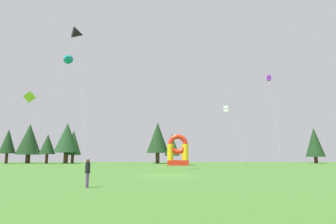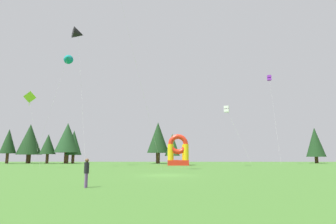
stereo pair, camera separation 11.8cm
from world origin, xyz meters
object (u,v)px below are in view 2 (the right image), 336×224
at_px(kite_black_delta, 78,34).
at_px(kite_lime_diamond, 30,98).
at_px(kite_purple_box, 269,78).
at_px(person_left_edge, 87,170).
at_px(kite_teal_delta, 68,58).
at_px(kite_white_box, 226,109).
at_px(inflatable_blue_arch, 178,154).

distance_m(kite_black_delta, kite_lime_diamond, 17.34).
height_order(kite_purple_box, person_left_edge, kite_purple_box).
xyz_separation_m(kite_lime_diamond, kite_teal_delta, (4.20, 3.54, 7.70)).
relative_size(kite_white_box, kite_purple_box, 0.55).
bearing_deg(kite_lime_diamond, person_left_edge, -55.92).
relative_size(kite_purple_box, kite_lime_diamond, 1.76).
bearing_deg(inflatable_blue_arch, kite_black_delta, -165.34).
bearing_deg(person_left_edge, kite_purple_box, -23.71).
bearing_deg(person_left_edge, kite_teal_delta, 31.47).
height_order(kite_lime_diamond, inflatable_blue_arch, kite_lime_diamond).
bearing_deg(kite_lime_diamond, kite_black_delta, 65.46).
relative_size(kite_lime_diamond, person_left_edge, 6.71).
height_order(kite_black_delta, inflatable_blue_arch, kite_black_delta).
height_order(kite_lime_diamond, person_left_edge, kite_lime_diamond).
xyz_separation_m(kite_white_box, person_left_edge, (-15.29, -34.60, -9.45)).
relative_size(kite_black_delta, person_left_edge, 15.50).
height_order(kite_lime_diamond, kite_teal_delta, kite_teal_delta).
bearing_deg(person_left_edge, kite_lime_diamond, 41.50).
xyz_separation_m(kite_white_box, inflatable_blue_arch, (-9.02, 4.25, -8.32)).
xyz_separation_m(kite_teal_delta, inflatable_blue_arch, (19.07, 10.19, -16.29)).
distance_m(kite_purple_box, person_left_edge, 56.37).
bearing_deg(kite_lime_diamond, inflatable_blue_arch, 30.55).
bearing_deg(inflatable_blue_arch, kite_lime_diamond, -149.45).
height_order(person_left_edge, inflatable_blue_arch, inflatable_blue_arch).
bearing_deg(kite_lime_diamond, kite_teal_delta, 40.11).
bearing_deg(kite_white_box, kite_teal_delta, -168.05).
bearing_deg(kite_purple_box, person_left_edge, -121.12).
relative_size(kite_black_delta, kite_lime_diamond, 2.31).
relative_size(kite_black_delta, inflatable_blue_arch, 4.40).
bearing_deg(kite_teal_delta, person_left_edge, -65.95).
distance_m(kite_purple_box, inflatable_blue_arch, 28.26).
bearing_deg(kite_lime_diamond, kite_purple_box, 24.69).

